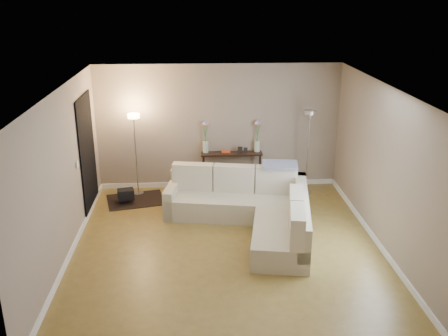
{
  "coord_description": "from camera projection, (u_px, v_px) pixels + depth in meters",
  "views": [
    {
      "loc": [
        -0.48,
        -7.21,
        3.98
      ],
      "look_at": [
        0.0,
        0.8,
        1.1
      ],
      "focal_mm": 40.0,
      "sensor_mm": 36.0,
      "label": 1
    }
  ],
  "objects": [
    {
      "name": "console_table",
      "position": [
        228.0,
        168.0,
        10.49
      ],
      "size": [
        1.27,
        0.34,
        0.78
      ],
      "color": "black",
      "rests_on": "floor"
    },
    {
      "name": "floor_lamp_lit",
      "position": [
        135.0,
        139.0,
        9.89
      ],
      "size": [
        0.28,
        0.28,
        1.69
      ],
      "color": "silver",
      "rests_on": "floor"
    },
    {
      "name": "floor_lamp_unlit",
      "position": [
        309.0,
        136.0,
        9.93
      ],
      "size": [
        0.29,
        0.29,
        1.75
      ],
      "color": "silver",
      "rests_on": "floor"
    },
    {
      "name": "baseboard_back",
      "position": [
        219.0,
        184.0,
        10.7
      ],
      "size": [
        5.0,
        0.03,
        0.1
      ],
      "primitive_type": "cube",
      "color": "white",
      "rests_on": "ground"
    },
    {
      "name": "black_bag",
      "position": [
        126.0,
        194.0,
        9.78
      ],
      "size": [
        0.35,
        0.28,
        0.2
      ],
      "primitive_type": "cube",
      "rotation": [
        0.0,
        0.0,
        0.22
      ],
      "color": "black",
      "rests_on": "charcoal_rug"
    },
    {
      "name": "leaning_mirror",
      "position": [
        231.0,
        133.0,
        10.41
      ],
      "size": [
        0.9,
        0.05,
        0.7
      ],
      "color": "black",
      "rests_on": "console_table"
    },
    {
      "name": "wall_front",
      "position": [
        245.0,
        266.0,
        5.11
      ],
      "size": [
        5.0,
        0.02,
        2.6
      ],
      "primitive_type": "cube",
      "color": "gray",
      "rests_on": "ground"
    },
    {
      "name": "ceiling",
      "position": [
        227.0,
        89.0,
        7.27
      ],
      "size": [
        5.0,
        5.5,
        0.01
      ],
      "primitive_type": "cube",
      "color": "white",
      "rests_on": "ground"
    },
    {
      "name": "wall_left",
      "position": [
        62.0,
        177.0,
        7.57
      ],
      "size": [
        0.02,
        5.5,
        2.6
      ],
      "primitive_type": "cube",
      "color": "gray",
      "rests_on": "ground"
    },
    {
      "name": "doorway",
      "position": [
        88.0,
        154.0,
        9.23
      ],
      "size": [
        0.02,
        1.2,
        2.2
      ],
      "primitive_type": "cube",
      "color": "black",
      "rests_on": "ground"
    },
    {
      "name": "sectional_sofa",
      "position": [
        252.0,
        208.0,
        8.83
      ],
      "size": [
        2.67,
        2.85,
        0.9
      ],
      "color": "#BEB599",
      "rests_on": "floor"
    },
    {
      "name": "flower_vase_right",
      "position": [
        257.0,
        138.0,
        10.32
      ],
      "size": [
        0.14,
        0.12,
        0.67
      ],
      "color": "silver",
      "rests_on": "console_table"
    },
    {
      "name": "floor",
      "position": [
        227.0,
        248.0,
        8.15
      ],
      "size": [
        5.0,
        5.5,
        0.01
      ],
      "primitive_type": "cube",
      "color": "olive",
      "rests_on": "ground"
    },
    {
      "name": "wall_back",
      "position": [
        218.0,
        127.0,
        10.3
      ],
      "size": [
        5.0,
        0.02,
        2.6
      ],
      "primitive_type": "cube",
      "color": "gray",
      "rests_on": "ground"
    },
    {
      "name": "flower_vase_left",
      "position": [
        205.0,
        139.0,
        10.26
      ],
      "size": [
        0.14,
        0.12,
        0.67
      ],
      "color": "silver",
      "rests_on": "console_table"
    },
    {
      "name": "throw_blanket",
      "position": [
        280.0,
        165.0,
        9.17
      ],
      "size": [
        0.69,
        0.45,
        0.09
      ],
      "primitive_type": "cube",
      "rotation": [
        0.1,
        0.0,
        -0.12
      ],
      "color": "gray",
      "rests_on": "sectional_sofa"
    },
    {
      "name": "baseboard_left",
      "position": [
        72.0,
        249.0,
        7.99
      ],
      "size": [
        0.03,
        5.5,
        0.1
      ],
      "primitive_type": "cube",
      "color": "white",
      "rests_on": "ground"
    },
    {
      "name": "charcoal_rug",
      "position": [
        136.0,
        200.0,
        9.98
      ],
      "size": [
        1.25,
        1.05,
        0.01
      ],
      "primitive_type": "cube",
      "rotation": [
        0.0,
        0.0,
        0.22
      ],
      "color": "black",
      "rests_on": "floor"
    },
    {
      "name": "baseboard_right",
      "position": [
        376.0,
        241.0,
        8.27
      ],
      "size": [
        0.03,
        5.5,
        0.1
      ],
      "primitive_type": "cube",
      "color": "white",
      "rests_on": "ground"
    },
    {
      "name": "table_decor",
      "position": [
        231.0,
        151.0,
        10.34
      ],
      "size": [
        0.54,
        0.12,
        0.13
      ],
      "color": "#D45125",
      "rests_on": "console_table"
    },
    {
      "name": "wall_right",
      "position": [
        386.0,
        170.0,
        7.85
      ],
      "size": [
        0.02,
        5.5,
        2.6
      ],
      "primitive_type": "cube",
      "color": "gray",
      "rests_on": "ground"
    },
    {
      "name": "switch_plate",
      "position": [
        77.0,
        164.0,
        8.4
      ],
      "size": [
        0.02,
        0.08,
        0.12
      ],
      "primitive_type": "cube",
      "color": "white",
      "rests_on": "ground"
    }
  ]
}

